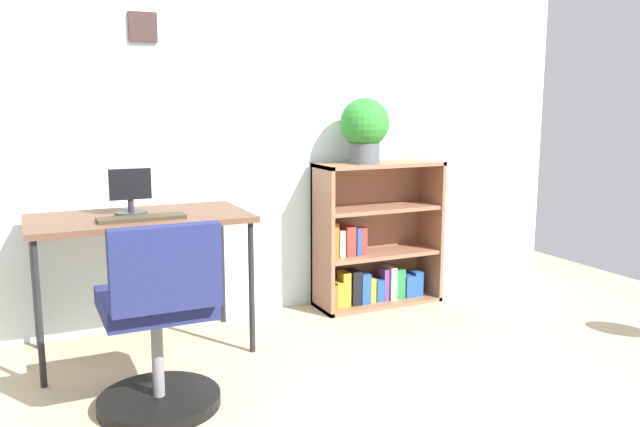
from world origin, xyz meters
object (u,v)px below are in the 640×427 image
(monitor, at_px, (130,193))
(bookshelf_low, at_px, (373,242))
(keyboard, at_px, (142,218))
(office_chair, at_px, (159,331))
(desk, at_px, (140,226))
(potted_plant_on_shelf, at_px, (365,127))

(monitor, height_order, bookshelf_low, monitor)
(keyboard, xyz_separation_m, office_chair, (-0.05, -0.61, -0.37))
(bookshelf_low, bearing_deg, office_chair, -148.29)
(desk, bearing_deg, office_chair, -94.88)
(potted_plant_on_shelf, bearing_deg, office_chair, -148.10)
(monitor, relative_size, keyboard, 0.56)
(keyboard, distance_m, potted_plant_on_shelf, 1.50)
(keyboard, distance_m, bookshelf_low, 1.58)
(monitor, xyz_separation_m, office_chair, (-0.03, -0.79, -0.47))
(monitor, bearing_deg, office_chair, -92.41)
(monitor, height_order, office_chair, monitor)
(desk, height_order, monitor, monitor)
(monitor, bearing_deg, bookshelf_low, 6.36)
(desk, xyz_separation_m, bookshelf_low, (1.49, 0.22, -0.27))
(keyboard, relative_size, potted_plant_on_shelf, 1.05)
(desk, bearing_deg, potted_plant_on_shelf, 6.80)
(bookshelf_low, bearing_deg, potted_plant_on_shelf, -151.33)
(keyboard, distance_m, office_chair, 0.72)
(potted_plant_on_shelf, bearing_deg, keyboard, -167.97)
(office_chair, bearing_deg, keyboard, 85.07)
(keyboard, xyz_separation_m, potted_plant_on_shelf, (1.41, 0.30, 0.41))
(office_chair, height_order, potted_plant_on_shelf, potted_plant_on_shelf)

